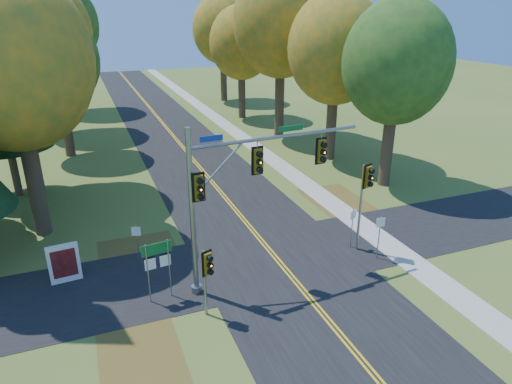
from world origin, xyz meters
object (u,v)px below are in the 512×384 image
object	(u,v)px
traffic_mast	(237,184)
route_sign_cluster	(158,259)
east_signal_pole	(366,186)
info_kiosk	(64,264)

from	to	relation	value
traffic_mast	route_sign_cluster	bearing A→B (deg)	175.92
traffic_mast	east_signal_pole	bearing A→B (deg)	-1.42
traffic_mast	east_signal_pole	size ratio (longest dim) A/B	1.73
traffic_mast	route_sign_cluster	xyz separation A→B (m)	(-3.66, -0.05, -2.90)
east_signal_pole	info_kiosk	world-z (taller)	east_signal_pole
traffic_mast	info_kiosk	world-z (taller)	traffic_mast
east_signal_pole	route_sign_cluster	size ratio (longest dim) A/B	1.71
east_signal_pole	info_kiosk	bearing A→B (deg)	153.88
east_signal_pole	info_kiosk	size ratio (longest dim) A/B	2.51
east_signal_pole	route_sign_cluster	xyz separation A→B (m)	(-10.56, -0.46, -1.68)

